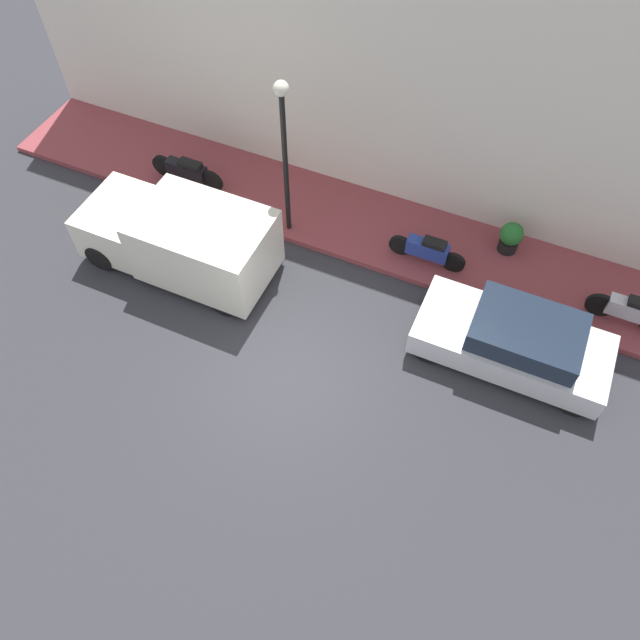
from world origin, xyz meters
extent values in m
plane|color=#2D2D33|center=(0.00, 0.00, 0.00)|extent=(60.00, 60.00, 0.00)
cube|color=brown|center=(4.67, 0.00, 0.07)|extent=(2.45, 19.99, 0.15)
cube|color=silver|center=(6.04, 0.00, 3.21)|extent=(0.30, 19.99, 6.43)
cube|color=silver|center=(2.36, -4.14, 0.48)|extent=(1.77, 4.02, 0.62)
cube|color=#192333|center=(2.36, -4.34, 1.04)|extent=(1.56, 2.21, 0.50)
cylinder|color=black|center=(1.59, -2.58, 0.31)|extent=(0.20, 0.61, 0.61)
cylinder|color=black|center=(3.13, -2.58, 0.31)|extent=(0.20, 0.61, 0.61)
cylinder|color=black|center=(1.59, -5.69, 0.31)|extent=(0.20, 0.61, 0.61)
cylinder|color=black|center=(3.13, -5.69, 0.31)|extent=(0.20, 0.61, 0.61)
cube|color=silver|center=(1.79, 2.85, 0.98)|extent=(2.00, 2.94, 1.58)
cube|color=silver|center=(1.79, 5.12, 0.75)|extent=(1.90, 1.59, 1.10)
cube|color=#192333|center=(1.79, 5.36, 1.05)|extent=(1.70, 0.87, 0.44)
cylinder|color=black|center=(0.92, 5.31, 0.35)|extent=(0.22, 0.70, 0.70)
cylinder|color=black|center=(2.66, 5.31, 0.35)|extent=(0.22, 0.70, 0.70)
cylinder|color=black|center=(0.92, 1.98, 0.35)|extent=(0.22, 0.70, 0.70)
cylinder|color=black|center=(2.66, 1.98, 0.35)|extent=(0.22, 0.70, 0.70)
cube|color=#B7B7BF|center=(4.19, -6.26, 0.62)|extent=(0.30, 0.95, 0.41)
cylinder|color=black|center=(4.19, -5.68, 0.46)|extent=(0.10, 0.63, 0.63)
cube|color=navy|center=(4.10, -1.70, 0.58)|extent=(0.30, 0.99, 0.40)
cube|color=black|center=(4.10, -1.84, 0.84)|extent=(0.27, 0.54, 0.12)
cylinder|color=black|center=(4.10, -1.04, 0.42)|extent=(0.10, 0.54, 0.54)
cylinder|color=black|center=(4.10, -2.36, 0.42)|extent=(0.10, 0.54, 0.54)
cube|color=black|center=(4.16, 4.86, 0.59)|extent=(0.30, 1.11, 0.35)
cube|color=black|center=(4.16, 4.71, 0.83)|extent=(0.27, 0.60, 0.12)
cylinder|color=black|center=(4.16, 5.58, 0.46)|extent=(0.10, 0.63, 0.63)
cylinder|color=black|center=(4.16, 4.13, 0.46)|extent=(0.10, 0.63, 0.63)
cylinder|color=black|center=(3.77, 1.75, 2.06)|extent=(0.12, 0.12, 3.83)
sphere|color=silver|center=(3.77, 1.75, 4.08)|extent=(0.33, 0.33, 0.33)
cylinder|color=black|center=(5.27, -3.38, 0.30)|extent=(0.46, 0.46, 0.30)
sphere|color=#236628|center=(5.27, -3.38, 0.68)|extent=(0.56, 0.56, 0.56)
camera|label=1|loc=(-5.84, -3.39, 11.47)|focal=35.00mm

